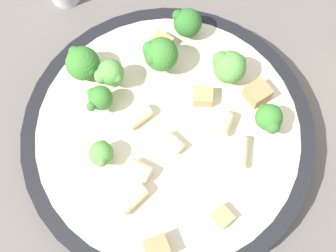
% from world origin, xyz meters
% --- Properties ---
extents(ground_plane, '(2.00, 2.00, 0.00)m').
position_xyz_m(ground_plane, '(0.00, 0.00, 0.00)').
color(ground_plane, '#5B5651').
extents(pasta_bowl, '(0.29, 0.29, 0.03)m').
position_xyz_m(pasta_bowl, '(0.00, 0.00, 0.02)').
color(pasta_bowl, black).
rests_on(pasta_bowl, ground_plane).
extents(broccoli_floret_0, '(0.03, 0.03, 0.03)m').
position_xyz_m(broccoli_floret_0, '(-0.07, -0.00, 0.05)').
color(broccoli_floret_0, '#84AD60').
rests_on(broccoli_floret_0, pasta_bowl).
extents(broccoli_floret_1, '(0.04, 0.03, 0.04)m').
position_xyz_m(broccoli_floret_1, '(0.04, 0.08, 0.06)').
color(broccoli_floret_1, '#93B766').
rests_on(broccoli_floret_1, pasta_bowl).
extents(broccoli_floret_2, '(0.03, 0.03, 0.03)m').
position_xyz_m(broccoli_floret_2, '(-0.02, 0.11, 0.05)').
color(broccoli_floret_2, '#93B766').
rests_on(broccoli_floret_2, pasta_bowl).
extents(broccoli_floret_3, '(0.04, 0.03, 0.04)m').
position_xyz_m(broccoli_floret_3, '(-0.03, 0.06, 0.06)').
color(broccoli_floret_3, '#84AD60').
rests_on(broccoli_floret_3, pasta_bowl).
extents(broccoli_floret_4, '(0.03, 0.03, 0.04)m').
position_xyz_m(broccoli_floret_4, '(-0.07, 0.03, 0.05)').
color(broccoli_floret_4, '#84AD60').
rests_on(broccoli_floret_4, pasta_bowl).
extents(broccoli_floret_5, '(0.03, 0.03, 0.03)m').
position_xyz_m(broccoli_floret_5, '(0.09, 0.04, 0.05)').
color(broccoli_floret_5, '#84AD60').
rests_on(broccoli_floret_5, pasta_bowl).
extents(broccoli_floret_6, '(0.03, 0.03, 0.04)m').
position_xyz_m(broccoli_floret_6, '(-0.10, 0.03, 0.05)').
color(broccoli_floret_6, '#9EC175').
rests_on(broccoli_floret_6, pasta_bowl).
extents(broccoli_floret_7, '(0.02, 0.03, 0.03)m').
position_xyz_m(broccoli_floret_7, '(-0.05, -0.05, 0.05)').
color(broccoli_floret_7, '#9EC175').
rests_on(broccoli_floret_7, pasta_bowl).
extents(rigatoni_0, '(0.03, 0.03, 0.02)m').
position_xyz_m(rigatoni_0, '(-0.01, -0.08, 0.04)').
color(rigatoni_0, beige).
rests_on(rigatoni_0, pasta_bowl).
extents(rigatoni_1, '(0.02, 0.02, 0.02)m').
position_xyz_m(rigatoni_1, '(-0.01, -0.05, 0.04)').
color(rigatoni_1, beige).
rests_on(rigatoni_1, pasta_bowl).
extents(rigatoni_2, '(0.02, 0.02, 0.01)m').
position_xyz_m(rigatoni_2, '(0.01, -0.01, 0.04)').
color(rigatoni_2, beige).
rests_on(rigatoni_2, pasta_bowl).
extents(rigatoni_3, '(0.02, 0.03, 0.01)m').
position_xyz_m(rigatoni_3, '(-0.03, 0.00, 0.04)').
color(rigatoni_3, beige).
rests_on(rigatoni_3, pasta_bowl).
extents(rigatoni_4, '(0.02, 0.02, 0.02)m').
position_xyz_m(rigatoni_4, '(0.05, 0.02, 0.04)').
color(rigatoni_4, beige).
rests_on(rigatoni_4, pasta_bowl).
extents(rigatoni_5, '(0.02, 0.03, 0.01)m').
position_xyz_m(rigatoni_5, '(0.07, -0.00, 0.04)').
color(rigatoni_5, beige).
rests_on(rigatoni_5, pasta_bowl).
extents(chicken_chunk_0, '(0.02, 0.02, 0.01)m').
position_xyz_m(chicken_chunk_0, '(0.08, -0.06, 0.04)').
color(chicken_chunk_0, tan).
rests_on(chicken_chunk_0, pasta_bowl).
extents(chicken_chunk_1, '(0.03, 0.03, 0.02)m').
position_xyz_m(chicken_chunk_1, '(0.07, 0.07, 0.04)').
color(chicken_chunk_1, '#A87A4C').
rests_on(chicken_chunk_1, pasta_bowl).
extents(chicken_chunk_2, '(0.02, 0.02, 0.01)m').
position_xyz_m(chicken_chunk_2, '(0.02, 0.04, 0.04)').
color(chicken_chunk_2, tan).
rests_on(chicken_chunk_2, pasta_bowl).
extents(chicken_chunk_3, '(0.02, 0.02, 0.01)m').
position_xyz_m(chicken_chunk_3, '(-0.04, 0.09, 0.04)').
color(chicken_chunk_3, tan).
rests_on(chicken_chunk_3, pasta_bowl).
extents(chicken_chunk_4, '(0.03, 0.03, 0.02)m').
position_xyz_m(chicken_chunk_4, '(0.03, -0.11, 0.04)').
color(chicken_chunk_4, '#A87A4C').
rests_on(chicken_chunk_4, pasta_bowl).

